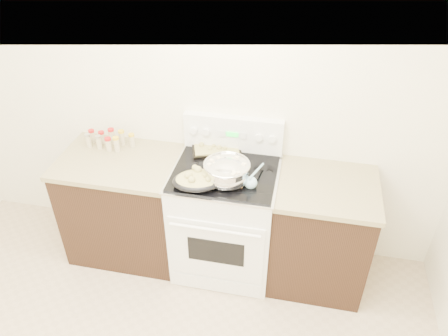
# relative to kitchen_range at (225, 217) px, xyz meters

# --- Properties ---
(room_shell) EXTENTS (4.10, 3.60, 2.75)m
(room_shell) POSITION_rel_kitchen_range_xyz_m (-0.35, -1.42, 1.21)
(room_shell) COLOR white
(room_shell) RESTS_ON ground
(counter_left) EXTENTS (0.93, 0.67, 0.92)m
(counter_left) POSITION_rel_kitchen_range_xyz_m (-0.83, 0.01, -0.03)
(counter_left) COLOR black
(counter_left) RESTS_ON ground
(counter_right) EXTENTS (0.73, 0.67, 0.92)m
(counter_right) POSITION_rel_kitchen_range_xyz_m (0.73, 0.01, -0.03)
(counter_right) COLOR black
(counter_right) RESTS_ON ground
(kitchen_range) EXTENTS (0.78, 0.73, 1.22)m
(kitchen_range) POSITION_rel_kitchen_range_xyz_m (0.00, 0.00, 0.00)
(kitchen_range) COLOR white
(kitchen_range) RESTS_ON ground
(mixing_bowl) EXTENTS (0.39, 0.39, 0.19)m
(mixing_bowl) POSITION_rel_kitchen_range_xyz_m (0.03, -0.12, 0.53)
(mixing_bowl) COLOR silver
(mixing_bowl) RESTS_ON kitchen_range
(roasting_pan) EXTENTS (0.42, 0.35, 0.11)m
(roasting_pan) POSITION_rel_kitchen_range_xyz_m (-0.15, -0.21, 0.50)
(roasting_pan) COLOR black
(roasting_pan) RESTS_ON kitchen_range
(baking_sheet) EXTENTS (0.43, 0.36, 0.06)m
(baking_sheet) POSITION_rel_kitchen_range_xyz_m (-0.12, 0.26, 0.47)
(baking_sheet) COLOR black
(baking_sheet) RESTS_ON kitchen_range
(wooden_spoon) EXTENTS (0.11, 0.24, 0.04)m
(wooden_spoon) POSITION_rel_kitchen_range_xyz_m (0.09, -0.14, 0.46)
(wooden_spoon) COLOR tan
(wooden_spoon) RESTS_ON kitchen_range
(blue_ladle) EXTENTS (0.10, 0.29, 0.11)m
(blue_ladle) POSITION_rel_kitchen_range_xyz_m (0.21, -0.15, 0.49)
(blue_ladle) COLOR #9ACEE6
(blue_ladle) RESTS_ON kitchen_range
(spice_jars) EXTENTS (0.39, 0.15, 0.13)m
(spice_jars) POSITION_rel_kitchen_range_xyz_m (-0.97, 0.17, 0.49)
(spice_jars) COLOR #BFB28C
(spice_jars) RESTS_ON counter_left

